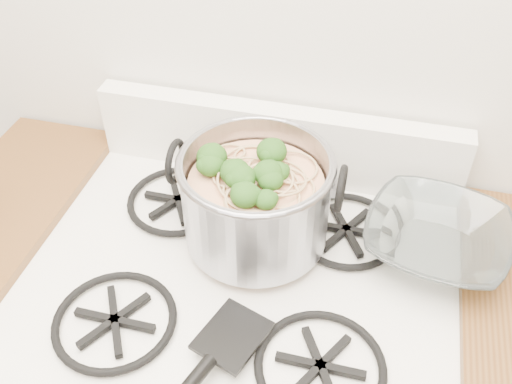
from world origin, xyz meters
name	(u,v)px	position (x,y,z in m)	size (l,w,h in m)	color
counter_left	(45,352)	(-0.51, 1.26, 0.46)	(0.25, 0.65, 0.92)	silver
stock_pot	(256,200)	(0.01, 1.35, 1.01)	(0.30, 0.27, 0.18)	#92939A
spatula	(232,333)	(0.03, 1.12, 0.94)	(0.29, 0.31, 0.02)	black
glass_bowl	(435,245)	(0.33, 1.39, 0.94)	(0.10, 0.10, 0.02)	white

